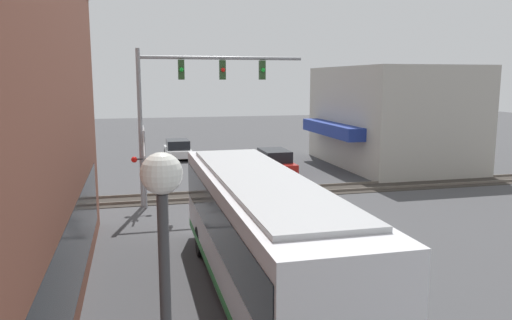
# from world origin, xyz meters

# --- Properties ---
(ground_plane) EXTENTS (120.00, 120.00, 0.00)m
(ground_plane) POSITION_xyz_m (0.00, 0.00, 0.00)
(ground_plane) COLOR #424244
(shop_building) EXTENTS (11.64, 8.79, 6.74)m
(shop_building) POSITION_xyz_m (12.48, -11.26, 3.36)
(shop_building) COLOR #B2ADA3
(shop_building) RESTS_ON ground
(city_bus) EXTENTS (11.71, 2.59, 3.38)m
(city_bus) POSITION_xyz_m (-6.20, 2.80, 1.87)
(city_bus) COLOR silver
(city_bus) RESTS_ON ground
(traffic_signal_gantry) EXTENTS (0.42, 7.80, 7.29)m
(traffic_signal_gantry) POSITION_xyz_m (4.71, 3.37, 5.41)
(traffic_signal_gantry) COLOR gray
(traffic_signal_gantry) RESTS_ON ground
(crossing_signal) EXTENTS (1.41, 1.18, 3.81)m
(crossing_signal) POSITION_xyz_m (4.37, 5.57, 2.30)
(crossing_signal) COLOR gray
(crossing_signal) RESTS_ON ground
(rail_track_near) EXTENTS (2.60, 60.00, 0.15)m
(rail_track_near) POSITION_xyz_m (6.00, 0.00, 0.03)
(rail_track_near) COLOR #332D28
(rail_track_near) RESTS_ON ground
(parked_car_red) EXTENTS (4.75, 1.82, 1.52)m
(parked_car_red) POSITION_xyz_m (11.36, -2.60, 0.70)
(parked_car_red) COLOR #B21E19
(parked_car_red) RESTS_ON ground
(parked_car_white) EXTENTS (4.21, 1.82, 1.44)m
(parked_car_white) POSITION_xyz_m (18.78, 2.80, 0.66)
(parked_car_white) COLOR silver
(parked_car_white) RESTS_ON ground
(pedestrian_near_bus) EXTENTS (0.34, 0.34, 1.64)m
(pedestrian_near_bus) POSITION_xyz_m (-4.12, 1.11, 0.83)
(pedestrian_near_bus) COLOR #2D3351
(pedestrian_near_bus) RESTS_ON ground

